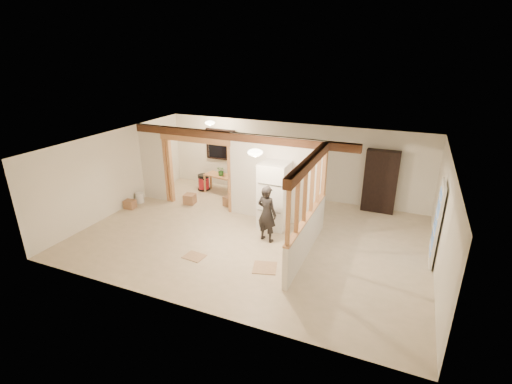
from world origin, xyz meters
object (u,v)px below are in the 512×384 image
at_px(shop_vac, 204,182).
at_px(refrigerator, 274,195).
at_px(bookshelf, 380,182).
at_px(woman, 267,214).
at_px(work_table, 220,183).

bearing_deg(shop_vac, refrigerator, -27.90).
bearing_deg(refrigerator, bookshelf, 40.97).
distance_m(refrigerator, shop_vac, 3.82).
relative_size(refrigerator, woman, 1.23).
relative_size(refrigerator, bookshelf, 0.97).
xyz_separation_m(woman, bookshelf, (2.48, 3.11, 0.21)).
height_order(shop_vac, bookshelf, bookshelf).
height_order(refrigerator, shop_vac, refrigerator).
height_order(work_table, shop_vac, work_table).
relative_size(work_table, bookshelf, 0.53).
bearing_deg(work_table, refrigerator, -23.41).
xyz_separation_m(woman, shop_vac, (-3.45, 2.62, -0.48)).
distance_m(work_table, bookshelf, 5.35).
xyz_separation_m(refrigerator, woman, (0.12, -0.85, -0.18)).
bearing_deg(refrigerator, shop_vac, 152.10).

